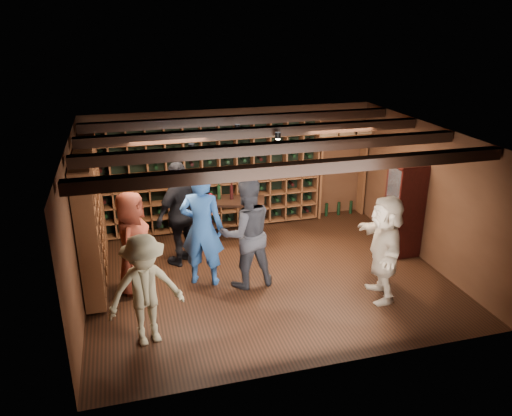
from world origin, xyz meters
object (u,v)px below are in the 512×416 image
object	(u,v)px
man_blue_shirt	(202,229)
man_grey_suit	(246,233)
guest_red_floral	(133,243)
display_cabinet	(404,211)
guest_beige	(384,248)
guest_khaki	(145,290)
tasting_table	(234,205)
guest_woman_black	(181,214)

from	to	relation	value
man_blue_shirt	man_grey_suit	size ratio (longest dim) A/B	1.05
man_blue_shirt	guest_red_floral	distance (m)	1.13
man_grey_suit	guest_red_floral	xyz separation A→B (m)	(-1.80, 0.27, -0.08)
man_blue_shirt	man_grey_suit	distance (m)	0.73
display_cabinet	guest_beige	world-z (taller)	display_cabinet
man_blue_shirt	man_grey_suit	bearing A→B (deg)	-178.31
man_blue_shirt	guest_khaki	bearing A→B (deg)	77.01
guest_khaki	man_blue_shirt	bearing A→B (deg)	42.60
guest_khaki	tasting_table	world-z (taller)	guest_khaki
man_grey_suit	guest_red_floral	bearing A→B (deg)	-13.67
man_grey_suit	guest_khaki	xyz separation A→B (m)	(-1.70, -1.18, -0.13)
man_blue_shirt	guest_khaki	xyz separation A→B (m)	(-1.02, -1.44, -0.18)
display_cabinet	man_blue_shirt	world-z (taller)	man_blue_shirt
man_blue_shirt	guest_red_floral	size ratio (longest dim) A/B	1.15
display_cabinet	guest_woman_black	world-z (taller)	guest_woman_black
guest_woman_black	tasting_table	world-z (taller)	guest_woman_black
display_cabinet	guest_red_floral	xyz separation A→B (m)	(-4.91, -0.10, 0.01)
display_cabinet	man_blue_shirt	distance (m)	3.80
guest_woman_black	man_blue_shirt	bearing A→B (deg)	67.78
guest_khaki	tasting_table	bearing A→B (deg)	44.72
guest_beige	tasting_table	world-z (taller)	guest_beige
display_cabinet	guest_khaki	bearing A→B (deg)	-162.13
display_cabinet	guest_red_floral	bearing A→B (deg)	-178.80
man_grey_suit	guest_woman_black	distance (m)	1.43
guest_red_floral	guest_khaki	xyz separation A→B (m)	(0.10, -1.45, -0.05)
guest_red_floral	tasting_table	world-z (taller)	guest_red_floral
guest_red_floral	tasting_table	xyz separation A→B (m)	(1.98, 1.43, -0.08)
man_grey_suit	guest_beige	bearing A→B (deg)	149.25
display_cabinet	tasting_table	size ratio (longest dim) A/B	1.34
man_blue_shirt	guest_beige	size ratio (longest dim) A/B	1.15
man_blue_shirt	guest_woman_black	bearing A→B (deg)	-51.41
man_blue_shirt	guest_beige	distance (m)	2.93
display_cabinet	guest_beige	bearing A→B (deg)	-130.54
guest_woman_black	guest_khaki	bearing A→B (deg)	32.56
man_grey_suit	guest_khaki	bearing A→B (deg)	29.54
guest_red_floral	man_blue_shirt	bearing A→B (deg)	-73.36
guest_red_floral	guest_beige	world-z (taller)	guest_beige
man_grey_suit	guest_beige	xyz separation A→B (m)	(1.98, -0.95, -0.08)
guest_beige	man_grey_suit	bearing A→B (deg)	-102.51
guest_khaki	guest_beige	world-z (taller)	guest_beige
man_grey_suit	tasting_table	size ratio (longest dim) A/B	1.44
display_cabinet	man_grey_suit	distance (m)	3.13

